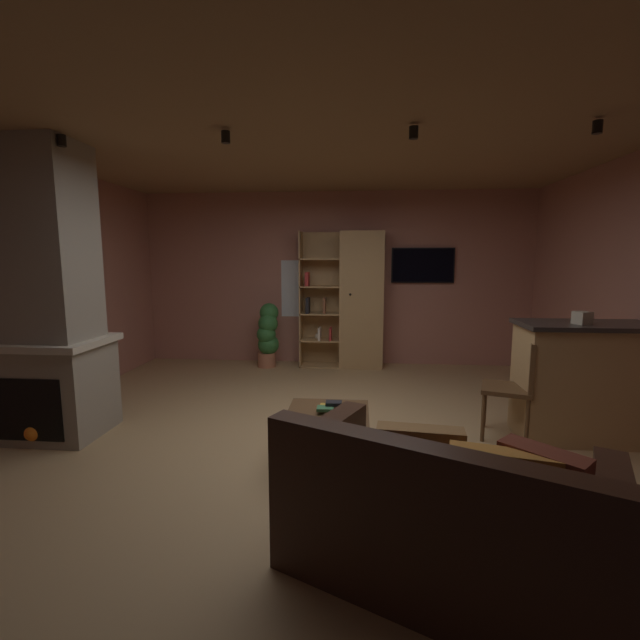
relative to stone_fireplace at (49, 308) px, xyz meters
The scene contains 20 objects.
floor 2.71m from the stone_fireplace, ahead, with size 5.96×6.07×0.02m, color tan.
wall_back 3.97m from the stone_fireplace, 52.22° to the left, with size 6.08×0.06×2.65m, color #AD7060.
ceiling 2.84m from the stone_fireplace, ahead, with size 5.96×6.07×0.02m, color #8E6B47.
window_pane_back 3.66m from the stone_fireplace, 57.81° to the left, with size 0.74×0.01×0.88m, color white.
stone_fireplace is the anchor object (origin of this frame).
bookshelf_cabinet 3.97m from the stone_fireplace, 46.10° to the left, with size 1.25×0.41×2.04m.
kitchen_bar_counter 5.01m from the stone_fireplace, ahead, with size 1.41×0.59×1.07m.
tissue_box 4.75m from the stone_fireplace, ahead, with size 0.12×0.12×0.11m, color #BFB299.
leather_couch 3.73m from the stone_fireplace, 26.00° to the right, with size 1.82×1.48×0.84m.
coffee_table 2.73m from the stone_fireplace, ahead, with size 0.64×0.61×0.44m.
table_book_0 2.69m from the stone_fireplace, ahead, with size 0.14×0.11×0.03m, color gold.
table_book_1 2.69m from the stone_fireplace, ahead, with size 0.13×0.10×0.02m, color #387247.
table_book_2 2.73m from the stone_fireplace, ahead, with size 0.13×0.09×0.03m, color black.
dining_chair 4.29m from the stone_fireplace, ahead, with size 0.53×0.53×0.92m.
potted_floor_plant 3.15m from the stone_fireplace, 62.12° to the left, with size 0.33×0.37×0.97m.
wall_mounted_tv 4.87m from the stone_fireplace, 39.23° to the left, with size 0.94×0.06×0.53m.
track_light_spot_0 1.46m from the stone_fireplace, 28.59° to the right, with size 0.07×0.07×0.09m, color black.
track_light_spot_1 2.24m from the stone_fireplace, ahead, with size 0.07×0.07×0.09m, color black.
track_light_spot_2 3.49m from the stone_fireplace, ahead, with size 0.07×0.07×0.09m, color black.
track_light_spot_3 4.72m from the stone_fireplace, ahead, with size 0.07×0.07×0.09m, color black.
Camera 1 is at (0.37, -3.77, 1.64)m, focal length 24.51 mm.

